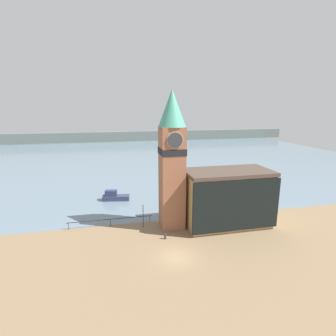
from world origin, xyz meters
name	(u,v)px	position (x,y,z in m)	size (l,w,h in m)	color
ground_plane	(177,257)	(0.00, 0.00, 0.00)	(160.00, 160.00, 0.00)	#846B4C
water	(130,154)	(0.00, 70.38, 0.00)	(160.00, 120.00, 0.00)	slate
far_shoreline	(124,136)	(0.00, 110.38, 2.50)	(180.00, 3.00, 5.00)	slate
pier_railing	(110,220)	(-7.54, 10.13, 0.96)	(12.39, 0.08, 1.09)	#232328
clock_tower	(172,157)	(1.30, 7.91, 10.41)	(3.76, 3.76, 19.59)	#935B42
pier_building	(227,198)	(9.50, 6.93, 4.19)	(12.67, 6.53, 8.33)	tan
boat_near	(115,197)	(-6.64, 21.30, 0.71)	(5.15, 2.35, 1.95)	#333856
mooring_bollard_near	(165,236)	(-0.41, 4.48, 0.44)	(0.29, 0.29, 0.82)	#2D2D33
lamp_post	(143,211)	(-2.82, 8.63, 2.51)	(0.32, 0.32, 3.54)	#2D2D33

